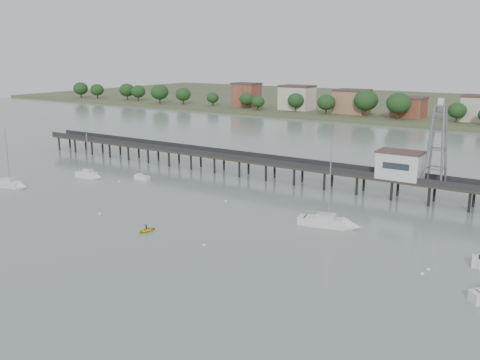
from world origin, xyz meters
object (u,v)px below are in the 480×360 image
object	(u,v)px
sailboat_b	(91,175)
yellow_dinghy	(146,232)
lattice_tower	(437,145)
pier	(284,164)
sailboat_a	(13,185)
sailboat_c	(335,223)
white_tender	(142,178)

from	to	relation	value
sailboat_b	yellow_dinghy	bearing A→B (deg)	-38.67
lattice_tower	sailboat_b	size ratio (longest dim) A/B	1.48
pier	yellow_dinghy	world-z (taller)	pier
lattice_tower	sailboat_a	distance (m)	84.41
yellow_dinghy	sailboat_b	bearing A→B (deg)	158.34
pier	sailboat_c	world-z (taller)	sailboat_c
sailboat_c	yellow_dinghy	xyz separation A→B (m)	(-23.82, -18.47, -0.63)
sailboat_c	white_tender	xyz separation A→B (m)	(-49.25, 6.92, -0.20)
sailboat_a	yellow_dinghy	xyz separation A→B (m)	(42.41, -5.18, -0.64)
sailboat_a	white_tender	bearing A→B (deg)	38.98
pier	white_tender	bearing A→B (deg)	-149.80
lattice_tower	white_tender	bearing A→B (deg)	-164.92
lattice_tower	sailboat_b	distance (m)	72.77
lattice_tower	white_tender	xyz separation A→B (m)	(-58.64, -15.80, -10.67)
sailboat_c	white_tender	distance (m)	49.73
sailboat_a	white_tender	world-z (taller)	sailboat_a
sailboat_a	white_tender	xyz separation A→B (m)	(16.99, 20.22, -0.21)
pier	sailboat_b	xyz separation A→B (m)	(-37.27, -21.37, -3.14)
pier	sailboat_b	size ratio (longest dim) A/B	14.32
lattice_tower	sailboat_a	world-z (taller)	lattice_tower
white_tender	yellow_dinghy	size ratio (longest dim) A/B	1.21
lattice_tower	sailboat_a	bearing A→B (deg)	-154.54
pier	lattice_tower	bearing A→B (deg)	0.00
pier	yellow_dinghy	xyz separation A→B (m)	(-1.71, -41.19, -3.79)
pier	sailboat_c	xyz separation A→B (m)	(22.11, -22.71, -3.16)
white_tender	pier	bearing A→B (deg)	25.73
lattice_tower	yellow_dinghy	distance (m)	54.06
lattice_tower	sailboat_a	size ratio (longest dim) A/B	1.19
pier	lattice_tower	xyz separation A→B (m)	(31.50, 0.00, 7.31)
sailboat_b	lattice_tower	bearing A→B (deg)	7.72
pier	sailboat_c	bearing A→B (deg)	-45.77
sailboat_a	yellow_dinghy	world-z (taller)	sailboat_a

